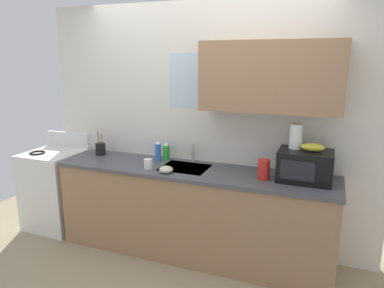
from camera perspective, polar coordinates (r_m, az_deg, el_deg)
The scene contains 13 objects.
kitchen_wall_assembly at distance 3.58m, azimuth 4.01°, elevation 4.30°, with size 3.52×0.42×2.50m.
counter_unit at distance 3.62m, azimuth -0.02°, elevation -10.73°, with size 2.75×0.63×0.90m.
sink_faucet at distance 3.67m, azimuth 0.15°, elevation -1.43°, with size 0.03×0.03×0.19m, color #B2B5BA.
stove_range at distance 4.49m, azimuth -21.04°, elevation -6.71°, with size 0.60×0.60×1.08m.
microwave at distance 3.25m, azimuth 17.70°, elevation -3.36°, with size 0.46×0.35×0.27m.
banana_bunch at distance 3.21m, azimuth 18.82°, elevation -0.52°, with size 0.20×0.11×0.07m, color gold.
paper_towel_roll at distance 3.25m, azimuth 16.33°, elevation 1.19°, with size 0.11×0.11×0.22m, color white.
dish_soap_bottle_green at distance 3.74m, azimuth -4.15°, elevation -1.25°, with size 0.07×0.07×0.20m.
dish_soap_bottle_blue at distance 3.74m, azimuth -5.49°, elevation -1.15°, with size 0.06×0.06×0.21m.
cereal_canister at distance 3.20m, azimuth 11.45°, elevation -4.04°, with size 0.10×0.10×0.18m, color red.
mug_white at distance 3.48m, azimuth -7.05°, elevation -3.17°, with size 0.08×0.08×0.10m, color white.
utensil_crock at distance 4.07m, azimuth -14.49°, elevation -0.72°, with size 0.11×0.11×0.27m.
small_bowl at distance 3.34m, azimuth -4.20°, elevation -4.11°, with size 0.13×0.13×0.07m, color beige.
Camera 1 is at (1.20, -3.07, 1.95)m, focal length 33.18 mm.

